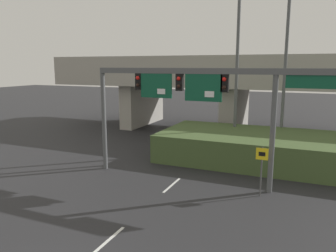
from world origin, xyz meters
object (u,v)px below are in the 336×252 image
highway_light_pole_near (237,66)px  parked_sedan_near_right (323,162)px  signal_gantry (196,92)px  speed_limit_sign (262,165)px  highway_light_pole_far (286,50)px

highway_light_pole_near → parked_sedan_near_right: size_ratio=2.58×
signal_gantry → parked_sedan_near_right: (6.90, 4.80, -4.54)m
signal_gantry → speed_limit_sign: signal_gantry is taller
highway_light_pole_far → highway_light_pole_near: bearing=-160.7°
highway_light_pole_far → signal_gantry: bearing=-113.8°
signal_gantry → speed_limit_sign: bearing=-11.4°
parked_sedan_near_right → signal_gantry: bearing=-134.5°
highway_light_pole_far → parked_sedan_near_right: bearing=-55.5°
signal_gantry → highway_light_pole_far: (3.99, 9.03, 2.57)m
speed_limit_sign → highway_light_pole_far: size_ratio=0.18×
signal_gantry → highway_light_pole_far: size_ratio=0.94×
speed_limit_sign → highway_light_pole_near: 10.38m
speed_limit_sign → highway_light_pole_near: (-3.16, 8.61, 4.86)m
signal_gantry → highway_light_pole_far: bearing=66.2°
highway_light_pole_near → highway_light_pole_far: size_ratio=0.84×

